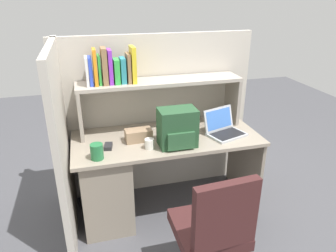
{
  "coord_description": "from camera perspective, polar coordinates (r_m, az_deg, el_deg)",
  "views": [
    {
      "loc": [
        -0.63,
        -2.4,
        1.9
      ],
      "look_at": [
        0.0,
        -0.05,
        0.85
      ],
      "focal_mm": 33.86,
      "sensor_mm": 36.0,
      "label": 1
    }
  ],
  "objects": [
    {
      "name": "ground_plane",
      "position": [
        3.12,
        -0.25,
        -14.13
      ],
      "size": [
        8.0,
        8.0,
        0.0
      ],
      "primitive_type": "plane",
      "color": "#4C4C51"
    },
    {
      "name": "desk",
      "position": [
        2.83,
        -7.98,
        -8.74
      ],
      "size": [
        1.6,
        0.7,
        0.73
      ],
      "color": "gray",
      "rests_on": "ground_plane"
    },
    {
      "name": "cubicle_partition_rear",
      "position": [
        3.06,
        -2.1,
        1.78
      ],
      "size": [
        1.84,
        0.05,
        1.55
      ],
      "primitive_type": "cube",
      "color": "#BCB5A8",
      "rests_on": "ground_plane"
    },
    {
      "name": "cubicle_partition_left",
      "position": [
        2.61,
        -18.37,
        -3.44
      ],
      "size": [
        0.05,
        1.06,
        1.55
      ],
      "primitive_type": "cube",
      "color": "#BCB5A8",
      "rests_on": "ground_plane"
    },
    {
      "name": "overhead_hutch",
      "position": [
        2.79,
        -1.35,
        6.34
      ],
      "size": [
        1.44,
        0.28,
        0.45
      ],
      "color": "gray",
      "rests_on": "desk"
    },
    {
      "name": "reference_books_on_shelf",
      "position": [
        2.67,
        -10.16,
        10.25
      ],
      "size": [
        0.4,
        0.16,
        0.3
      ],
      "color": "white",
      "rests_on": "overhead_hutch"
    },
    {
      "name": "laptop",
      "position": [
        2.81,
        9.99,
        -0.49
      ],
      "size": [
        0.38,
        0.34,
        0.22
      ],
      "color": "#B7BABF",
      "rests_on": "desk"
    },
    {
      "name": "backpack",
      "position": [
        2.53,
        1.73,
        -0.4
      ],
      "size": [
        0.3,
        0.23,
        0.31
      ],
      "color": "#264C2D",
      "rests_on": "desk"
    },
    {
      "name": "computer_mouse",
      "position": [
        2.58,
        -10.71,
        -3.62
      ],
      "size": [
        0.08,
        0.11,
        0.03
      ],
      "primitive_type": "cube",
      "rotation": [
        0.0,
        0.0,
        -0.19
      ],
      "color": "#262628",
      "rests_on": "desk"
    },
    {
      "name": "paper_cup",
      "position": [
        2.52,
        -3.36,
        -3.22
      ],
      "size": [
        0.08,
        0.08,
        0.08
      ],
      "primitive_type": "cylinder",
      "color": "white",
      "rests_on": "desk"
    },
    {
      "name": "tissue_box",
      "position": [
        2.66,
        -5.33,
        -1.65
      ],
      "size": [
        0.22,
        0.13,
        0.1
      ],
      "primitive_type": "cube",
      "rotation": [
        0.0,
        0.0,
        0.03
      ],
      "color": "#9E7F60",
      "rests_on": "desk"
    },
    {
      "name": "snack_canister",
      "position": [
        2.42,
        -12.68,
        -4.52
      ],
      "size": [
        0.1,
        0.1,
        0.12
      ],
      "primitive_type": "cylinder",
      "color": "#26723F",
      "rests_on": "desk"
    },
    {
      "name": "office_chair",
      "position": [
        2.21,
        7.79,
        -19.83
      ],
      "size": [
        0.52,
        0.52,
        0.93
      ],
      "rotation": [
        0.0,
        0.0,
        3.21
      ],
      "color": "black",
      "rests_on": "ground_plane"
    }
  ]
}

